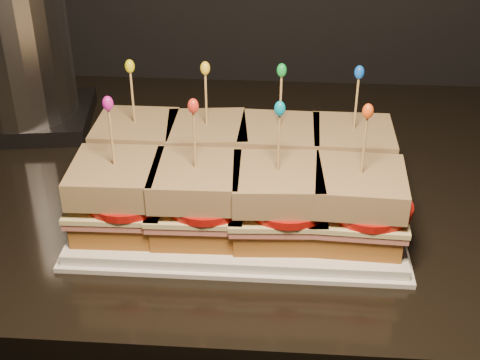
{
  "coord_description": "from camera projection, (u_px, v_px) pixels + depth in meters",
  "views": [
    {
      "loc": [
        -0.03,
        0.85,
        1.34
      ],
      "look_at": [
        -0.08,
        1.55,
        0.93
      ],
      "focal_mm": 50.0,
      "sensor_mm": 36.0,
      "label": 1
    }
  ],
  "objects": [
    {
      "name": "sandwich_5_frill",
      "position": [
        193.0,
        106.0,
        0.71
      ],
      "size": [
        0.01,
        0.01,
        0.02
      ],
      "primitive_type": "ellipsoid",
      "color": "red",
      "rests_on": "sandwich_5_pick"
    },
    {
      "name": "sandwich_3_tomato",
      "position": [
        361.0,
        159.0,
        0.84
      ],
      "size": [
        0.1,
        0.1,
        0.01
      ],
      "primitive_type": "cylinder",
      "color": "#AE120C",
      "rests_on": "sandwich_3_cheese"
    },
    {
      "name": "sandwich_5_bread_top",
      "position": [
        196.0,
        180.0,
        0.75
      ],
      "size": [
        0.1,
        0.1,
        0.03
      ],
      "primitive_type": "cube",
      "rotation": [
        0.0,
        0.0,
        0.03
      ],
      "color": "#613412",
      "rests_on": "sandwich_5_tomato"
    },
    {
      "name": "sandwich_0_cheese",
      "position": [
        138.0,
        154.0,
        0.87
      ],
      "size": [
        0.11,
        0.11,
        0.01
      ],
      "primitive_type": "cube",
      "rotation": [
        0.0,
        0.0,
        -0.0
      ],
      "color": "beige",
      "rests_on": "sandwich_0_ham"
    },
    {
      "name": "sandwich_3_pick",
      "position": [
        356.0,
        107.0,
        0.81
      ],
      "size": [
        0.0,
        0.0,
        0.09
      ],
      "primitive_type": "cylinder",
      "color": "tan",
      "rests_on": "sandwich_3_bread_top"
    },
    {
      "name": "sandwich_0_ham",
      "position": [
        138.0,
        159.0,
        0.87
      ],
      "size": [
        0.11,
        0.1,
        0.01
      ],
      "primitive_type": "cube",
      "rotation": [
        0.0,
        0.0,
        -0.0
      ],
      "color": "#C26B5D",
      "rests_on": "sandwich_0_bread_bot"
    },
    {
      "name": "sandwich_6_cheese",
      "position": [
        277.0,
        205.0,
        0.76
      ],
      "size": [
        0.12,
        0.11,
        0.01
      ],
      "primitive_type": "cube",
      "rotation": [
        0.0,
        0.0,
        0.06
      ],
      "color": "beige",
      "rests_on": "sandwich_6_ham"
    },
    {
      "name": "sandwich_2_frill",
      "position": [
        282.0,
        70.0,
        0.8
      ],
      "size": [
        0.01,
        0.01,
        0.02
      ],
      "primitive_type": "ellipsoid",
      "color": "green",
      "rests_on": "sandwich_2_pick"
    },
    {
      "name": "platter_rim",
      "position": [
        240.0,
        215.0,
        0.84
      ],
      "size": [
        0.4,
        0.25,
        0.01
      ],
      "primitive_type": "cube",
      "color": "white",
      "rests_on": "granite_slab"
    },
    {
      "name": "sandwich_5_cheese",
      "position": [
        197.0,
        202.0,
        0.77
      ],
      "size": [
        0.11,
        0.11,
        0.01
      ],
      "primitive_type": "cube",
      "rotation": [
        0.0,
        0.0,
        0.03
      ],
      "color": "beige",
      "rests_on": "sandwich_5_ham"
    },
    {
      "name": "sandwich_4_frill",
      "position": [
        108.0,
        103.0,
        0.71
      ],
      "size": [
        0.01,
        0.01,
        0.02
      ],
      "primitive_type": "ellipsoid",
      "color": "#C81A9A",
      "rests_on": "sandwich_4_pick"
    },
    {
      "name": "sandwich_4_ham",
      "position": [
        119.0,
        204.0,
        0.78
      ],
      "size": [
        0.11,
        0.11,
        0.01
      ],
      "primitive_type": "cube",
      "rotation": [
        0.0,
        0.0,
        0.02
      ],
      "color": "#C26B5D",
      "rests_on": "sandwich_4_bread_bot"
    },
    {
      "name": "sandwich_5_bread_bot",
      "position": [
        198.0,
        220.0,
        0.78
      ],
      "size": [
        0.1,
        0.1,
        0.03
      ],
      "primitive_type": "cube",
      "rotation": [
        0.0,
        0.0,
        0.03
      ],
      "color": "brown",
      "rests_on": "platter"
    },
    {
      "name": "sandwich_1_frill",
      "position": [
        205.0,
        68.0,
        0.8
      ],
      "size": [
        0.01,
        0.01,
        0.02
      ],
      "primitive_type": "ellipsoid",
      "color": "yellow",
      "rests_on": "sandwich_1_pick"
    },
    {
      "name": "appliance_body",
      "position": [
        12.0,
        42.0,
        1.0
      ],
      "size": [
        0.17,
        0.17,
        0.22
      ],
      "primitive_type": "cylinder",
      "color": "silver",
      "rests_on": "appliance_base"
    },
    {
      "name": "sandwich_4_pick",
      "position": [
        112.0,
        141.0,
        0.74
      ],
      "size": [
        0.0,
        0.0,
        0.09
      ],
      "primitive_type": "cylinder",
      "color": "tan",
      "rests_on": "sandwich_4_bread_top"
    },
    {
      "name": "sandwich_4_bread_bot",
      "position": [
        120.0,
        217.0,
        0.79
      ],
      "size": [
        0.1,
        0.1,
        0.03
      ],
      "primitive_type": "cube",
      "rotation": [
        0.0,
        0.0,
        0.02
      ],
      "color": "brown",
      "rests_on": "platter"
    },
    {
      "name": "sandwich_2_tomato",
      "position": [
        288.0,
        156.0,
        0.85
      ],
      "size": [
        0.1,
        0.1,
        0.01
      ],
      "primitive_type": "cylinder",
      "color": "#AE120C",
      "rests_on": "sandwich_2_cheese"
    },
    {
      "name": "sandwich_7_pick",
      "position": [
        364.0,
        149.0,
        0.72
      ],
      "size": [
        0.0,
        0.0,
        0.09
      ],
      "primitive_type": "cylinder",
      "color": "tan",
      "rests_on": "sandwich_7_bread_top"
    },
    {
      "name": "sandwich_1_cheese",
      "position": [
        208.0,
        156.0,
        0.86
      ],
      "size": [
        0.12,
        0.12,
        0.01
      ],
      "primitive_type": "cube",
      "rotation": [
        0.0,
        0.0,
        0.11
      ],
      "color": "beige",
      "rests_on": "sandwich_1_ham"
    },
    {
      "name": "sandwich_3_ham",
      "position": [
        350.0,
        166.0,
        0.86
      ],
      "size": [
        0.11,
        0.1,
        0.01
      ],
      "primitive_type": "cube",
      "rotation": [
        0.0,
        0.0,
        -0.01
      ],
      "color": "#C26B5D",
      "rests_on": "sandwich_3_bread_bot"
    },
    {
      "name": "sandwich_4_cheese",
      "position": [
        118.0,
        199.0,
        0.77
      ],
      "size": [
        0.11,
        0.11,
        0.01
      ],
      "primitive_type": "cube",
      "rotation": [
        0.0,
        0.0,
        0.02
      ],
      "color": "beige",
      "rests_on": "sandwich_4_ham"
    },
    {
      "name": "granite_slab",
      "position": [
        339.0,
        185.0,
        0.94
      ],
      "size": [
        2.34,
        0.69,
        0.04
      ],
      "primitive_type": "cube",
      "color": "black",
      "rests_on": "cabinet"
    },
    {
      "name": "sandwich_7_bread_bot",
      "position": [
        356.0,
        226.0,
        0.77
      ],
      "size": [
        0.1,
        0.1,
        0.03
      ],
      "primitive_type": "cube",
      "rotation": [
        0.0,
        0.0,
        -0.05
      ],
      "color": "brown",
      "rests_on": "platter"
    },
    {
      "name": "sandwich_3_bread_top",
      "position": [
        353.0,
        141.0,
        0.84
      ],
      "size": [
        0.1,
        0.1,
        0.03
      ],
      "primitive_type": "cube",
      "rotation": [
        0.0,
        0.0,
        -0.01
      ],
      "color": "#613412",
      "rests_on": "sandwich_3_tomato"
    },
    {
      "name": "sandwich_6_bread_top",
      "position": [
        277.0,
        183.0,
        0.75
      ],
      "size": [
        0.11,
        0.11,
        0.03
      ],
      "primitive_type": "cube",
      "rotation": [
        0.0,
        0.0,
        0.06
      ],
      "color": "#613412",
      "rests_on": "sandwich_6_tomato"
    },
    {
      "name": "sandwich_2_ham",
      "position": [
        279.0,
        164.0,
        0.86
      ],
      "size": [
        0.11,
        0.11,
        0.01
      ],
      "primitive_type": "cube",
      "rotation": [
        0.0,
        0.0,
        -0.03
      ],
      "color": "#C26B5D",
      "rests_on": "sandwich_2_bread_bot"
    },
    {
      "name": "sandwich_1_bread_top",
      "position": [
        207.0,
        136.0,
        0.85
      ],
      "size": [
        0.11,
        0.11,
        0.03
      ],
      "primitive_type": "cube",
      "rotation": [
        0.0,
        0.0,
        0.11
      ],
      "color": "#613412",
      "rests_on": "sandwich_1_tomato"
    },
    {
      "name": "sandwich_6_pick",
      "position": [
        279.0,
        146.0,
        0.72
      ],
      "size": [
        0.0,
        0.0,
        0.09
      ],
      "primitive_type": "cylinder",
      "color": "tan",
      "rests_on": "sandwich_6_bread_top"
    },
    {
      "name": "sandwich_7_bread_top",
      "position": [
        360.0,
        186.0,
        0.74
      ],
      "size": [
        0.1,
        0.1,
        0.03
      ],
      "primitive_type": "cube",
      "rotation": [
        0.0,
        0.0,
        -0.05
      ],
      "color": "#613412",
      "rests_on": "sandwich_7_tomato"
    },
    {
      "name": "sandwich_0_bread_bot",
      "position": [
        139.0,
        170.0,
        0.88
      ],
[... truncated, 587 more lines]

